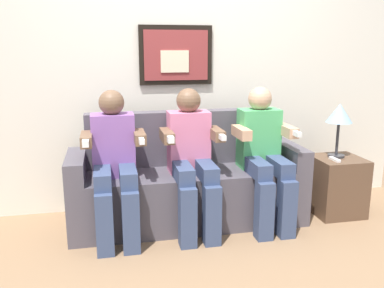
% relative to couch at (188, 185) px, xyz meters
% --- Properties ---
extents(ground_plane, '(5.57, 5.57, 0.00)m').
position_rel_couch_xyz_m(ground_plane, '(0.00, -0.33, -0.31)').
color(ground_plane, '#8C6B4C').
extents(back_wall_assembly, '(4.29, 0.10, 2.60)m').
position_rel_couch_xyz_m(back_wall_assembly, '(-0.00, 0.44, 0.99)').
color(back_wall_assembly, silver).
rests_on(back_wall_assembly, ground_plane).
extents(couch, '(1.89, 0.58, 0.90)m').
position_rel_couch_xyz_m(couch, '(0.00, 0.00, 0.00)').
color(couch, '#514C56').
rests_on(couch, ground_plane).
extents(person_on_left, '(0.46, 0.56, 1.11)m').
position_rel_couch_xyz_m(person_on_left, '(-0.59, -0.17, 0.29)').
color(person_on_left, '#8C59A5').
rests_on(person_on_left, ground_plane).
extents(person_in_middle, '(0.46, 0.56, 1.11)m').
position_rel_couch_xyz_m(person_in_middle, '(-0.00, -0.17, 0.29)').
color(person_in_middle, pink).
rests_on(person_in_middle, ground_plane).
extents(person_on_right, '(0.46, 0.56, 1.11)m').
position_rel_couch_xyz_m(person_on_right, '(0.59, -0.17, 0.29)').
color(person_on_right, '#4CB266').
rests_on(person_on_right, ground_plane).
extents(side_table_right, '(0.40, 0.40, 0.50)m').
position_rel_couch_xyz_m(side_table_right, '(1.29, -0.11, -0.06)').
color(side_table_right, brown).
rests_on(side_table_right, ground_plane).
extents(table_lamp, '(0.22, 0.22, 0.46)m').
position_rel_couch_xyz_m(table_lamp, '(1.29, -0.07, 0.55)').
color(table_lamp, '#333338').
rests_on(table_lamp, side_table_right).
extents(spare_remote_on_table, '(0.04, 0.13, 0.02)m').
position_rel_couch_xyz_m(spare_remote_on_table, '(1.21, -0.18, 0.20)').
color(spare_remote_on_table, white).
rests_on(spare_remote_on_table, side_table_right).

